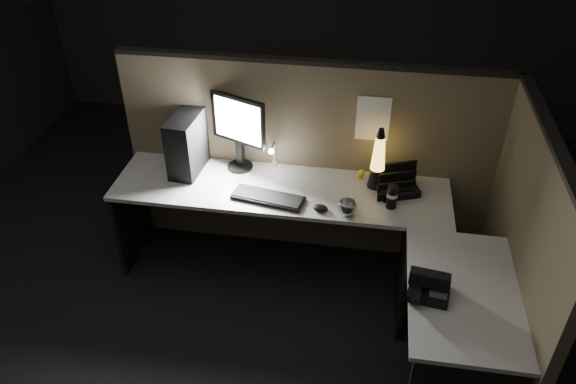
# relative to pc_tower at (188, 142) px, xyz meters

# --- Properties ---
(floor) EXTENTS (6.00, 6.00, 0.00)m
(floor) POSITION_rel_pc_tower_xyz_m (0.83, -0.75, -0.94)
(floor) COLOR black
(floor) RESTS_ON ground
(room_shell) EXTENTS (6.00, 6.00, 6.00)m
(room_shell) POSITION_rel_pc_tower_xyz_m (0.83, -0.75, 0.68)
(room_shell) COLOR silver
(room_shell) RESTS_ON ground
(partition_back) EXTENTS (2.66, 0.06, 1.50)m
(partition_back) POSITION_rel_pc_tower_xyz_m (0.83, 0.18, -0.19)
(partition_back) COLOR brown
(partition_back) RESTS_ON ground
(partition_right) EXTENTS (0.06, 1.66, 1.50)m
(partition_right) POSITION_rel_pc_tower_xyz_m (2.16, -0.65, -0.19)
(partition_right) COLOR brown
(partition_right) RESTS_ON ground
(desk) EXTENTS (2.60, 1.60, 0.73)m
(desk) POSITION_rel_pc_tower_xyz_m (1.01, -0.49, -0.36)
(desk) COLOR beige
(desk) RESTS_ON ground
(pc_tower) EXTENTS (0.21, 0.41, 0.42)m
(pc_tower) POSITION_rel_pc_tower_xyz_m (0.00, 0.00, 0.00)
(pc_tower) COLOR black
(pc_tower) RESTS_ON desk
(monitor) EXTENTS (0.41, 0.21, 0.55)m
(monitor) POSITION_rel_pc_tower_xyz_m (0.35, 0.08, 0.12)
(monitor) COLOR black
(monitor) RESTS_ON desk
(keyboard) EXTENTS (0.51, 0.25, 0.02)m
(keyboard) POSITION_rel_pc_tower_xyz_m (0.62, -0.29, -0.20)
(keyboard) COLOR black
(keyboard) RESTS_ON desk
(mouse) EXTENTS (0.11, 0.09, 0.04)m
(mouse) POSITION_rel_pc_tower_xyz_m (0.98, -0.36, -0.19)
(mouse) COLOR black
(mouse) RESTS_ON desk
(clip_lamp) EXTENTS (0.04, 0.16, 0.21)m
(clip_lamp) POSITION_rel_pc_tower_xyz_m (0.59, 0.08, -0.09)
(clip_lamp) COLOR silver
(clip_lamp) RESTS_ON desk
(organizer) EXTENTS (0.33, 0.31, 0.20)m
(organizer) POSITION_rel_pc_tower_xyz_m (1.46, -0.04, -0.17)
(organizer) COLOR black
(organizer) RESTS_ON desk
(lava_lamp) EXTENTS (0.12, 0.12, 0.44)m
(lava_lamp) POSITION_rel_pc_tower_xyz_m (1.32, -0.02, -0.03)
(lava_lamp) COLOR black
(lava_lamp) RESTS_ON desk
(travel_mug) EXTENTS (0.07, 0.07, 0.16)m
(travel_mug) POSITION_rel_pc_tower_xyz_m (1.43, -0.25, -0.13)
(travel_mug) COLOR black
(travel_mug) RESTS_ON desk
(steel_mug) EXTENTS (0.12, 0.12, 0.09)m
(steel_mug) POSITION_rel_pc_tower_xyz_m (1.15, -0.37, -0.16)
(steel_mug) COLOR #B3B3BA
(steel_mug) RESTS_ON desk
(figurine) EXTENTS (0.05, 0.05, 0.05)m
(figurine) POSITION_rel_pc_tower_xyz_m (1.22, 0.06, -0.17)
(figurine) COLOR gold
(figurine) RESTS_ON desk
(pinned_paper) EXTENTS (0.23, 0.00, 0.32)m
(pinned_paper) POSITION_rel_pc_tower_xyz_m (1.26, 0.15, 0.21)
(pinned_paper) COLOR white
(pinned_paper) RESTS_ON partition_back
(desk_phone) EXTENTS (0.24, 0.25, 0.13)m
(desk_phone) POSITION_rel_pc_tower_xyz_m (1.63, -0.99, -0.16)
(desk_phone) COLOR black
(desk_phone) RESTS_ON desk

